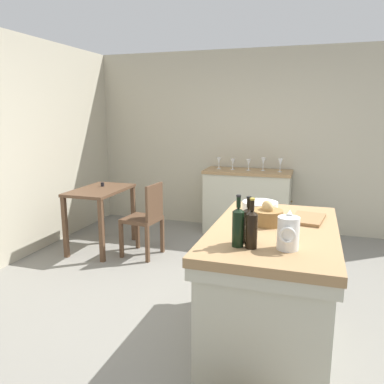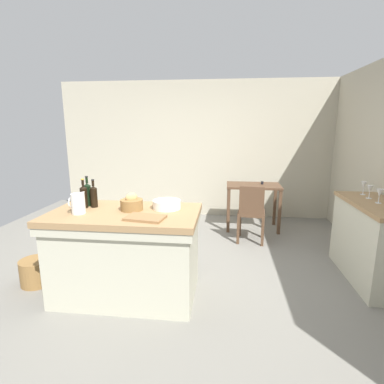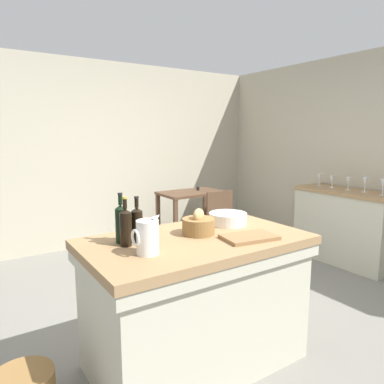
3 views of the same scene
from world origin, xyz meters
name	(u,v)px [view 3 (image 3 of 3)]	position (x,y,z in m)	size (l,w,h in m)	color
ground_plane	(205,316)	(0.00, 0.00, 0.00)	(6.76, 6.76, 0.00)	slate
wall_back	(100,155)	(0.00, 2.60, 1.30)	(5.32, 0.12, 2.60)	#B2AA93
wall_right	(378,158)	(2.60, 0.00, 1.30)	(0.12, 5.20, 2.60)	#B2AA93
island_table	(196,296)	(-0.42, -0.48, 0.49)	(1.49, 0.87, 0.91)	#99754C
side_cabinet	(345,226)	(2.26, 0.16, 0.46)	(0.52, 1.24, 0.92)	#99754C
writing_desk	(191,201)	(1.05, 1.81, 0.65)	(0.90, 0.56, 0.83)	#513826
wooden_chair	(215,221)	(0.98, 1.16, 0.48)	(0.44, 0.44, 0.89)	#513826
pitcher	(147,237)	(-0.84, -0.60, 1.01)	(0.17, 0.13, 0.24)	white
wash_bowl	(228,219)	(-0.02, -0.32, 0.96)	(0.29, 0.29, 0.09)	white
bread_basket	(198,225)	(-0.36, -0.42, 0.98)	(0.23, 0.23, 0.18)	olive
cutting_board	(249,237)	(-0.14, -0.70, 0.92)	(0.35, 0.22, 0.02)	olive
wine_bottle_dark	(137,224)	(-0.79, -0.35, 1.03)	(0.07, 0.07, 0.30)	black
wine_bottle_amber	(121,223)	(-0.88, -0.31, 1.04)	(0.07, 0.07, 0.32)	black
wine_bottle_green	(126,226)	(-0.88, -0.39, 1.04)	(0.07, 0.07, 0.31)	black
wine_glass_far_left	(383,184)	(2.24, -0.29, 1.04)	(0.07, 0.07, 0.19)	white
wine_glass_left	(365,182)	(2.29, -0.05, 1.04)	(0.07, 0.07, 0.18)	white
wine_glass_middle	(348,181)	(2.26, 0.15, 1.02)	(0.07, 0.07, 0.16)	white
wine_glass_right	(332,179)	(2.26, 0.38, 1.02)	(0.07, 0.07, 0.16)	white
wine_glass_far_right	(320,177)	(2.28, 0.58, 1.03)	(0.07, 0.07, 0.17)	white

